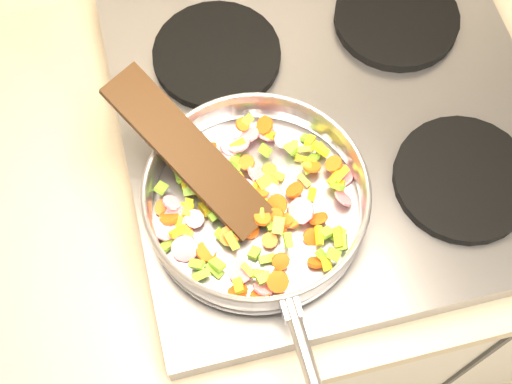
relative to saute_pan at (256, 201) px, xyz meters
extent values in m
cube|color=#939399|center=(0.14, 0.12, -0.07)|extent=(0.60, 0.60, 0.04)
cylinder|color=black|center=(0.00, -0.02, -0.04)|extent=(0.19, 0.19, 0.02)
cylinder|color=black|center=(0.28, -0.02, -0.04)|extent=(0.19, 0.19, 0.02)
cylinder|color=black|center=(0.00, 0.26, -0.04)|extent=(0.19, 0.19, 0.02)
cylinder|color=black|center=(0.28, 0.26, -0.04)|extent=(0.19, 0.19, 0.02)
cylinder|color=#9E9EA5|center=(0.00, 0.00, -0.03)|extent=(0.29, 0.29, 0.01)
torus|color=#9E9EA5|center=(0.00, 0.00, 0.00)|extent=(0.33, 0.33, 0.05)
torus|color=#9E9EA5|center=(0.00, 0.00, 0.03)|extent=(0.29, 0.29, 0.01)
cylinder|color=#9E9EA5|center=(0.01, -0.24, 0.02)|extent=(0.02, 0.19, 0.02)
cube|color=#9E9EA5|center=(0.00, -0.15, 0.02)|extent=(0.02, 0.03, 0.02)
cylinder|color=#D21442|center=(-0.12, 0.00, -0.02)|extent=(0.05, 0.05, 0.02)
cube|color=#6FAC2B|center=(-0.01, 0.07, -0.02)|extent=(0.02, 0.03, 0.02)
cylinder|color=#D21442|center=(-0.01, 0.02, -0.02)|extent=(0.04, 0.04, 0.01)
cylinder|color=#E45314|center=(0.01, 0.02, -0.01)|extent=(0.03, 0.03, 0.01)
cube|color=#6FAC2B|center=(-0.02, 0.01, -0.02)|extent=(0.03, 0.02, 0.01)
cylinder|color=#D21442|center=(0.06, 0.08, 0.00)|extent=(0.03, 0.02, 0.02)
cube|color=#6FAC2B|center=(0.07, 0.07, -0.02)|extent=(0.02, 0.02, 0.01)
cylinder|color=#D21442|center=(0.02, 0.01, -0.01)|extent=(0.04, 0.04, 0.02)
cube|color=#6FAC2B|center=(-0.01, -0.02, -0.01)|extent=(0.03, 0.02, 0.02)
cylinder|color=#E45314|center=(0.08, 0.04, -0.01)|extent=(0.03, 0.03, 0.02)
cylinder|color=#E45314|center=(0.02, -0.02, -0.01)|extent=(0.02, 0.02, 0.02)
cube|color=#6FAC2B|center=(0.08, 0.03, -0.01)|extent=(0.01, 0.02, 0.02)
cube|color=#6FAC2B|center=(-0.11, 0.05, -0.01)|extent=(0.02, 0.02, 0.02)
cylinder|color=#E45314|center=(0.03, 0.05, -0.02)|extent=(0.02, 0.02, 0.02)
cylinder|color=#E45314|center=(0.07, -0.04, -0.01)|extent=(0.04, 0.03, 0.03)
cylinder|color=#E45314|center=(-0.11, 0.01, -0.02)|extent=(0.04, 0.04, 0.02)
cube|color=gold|center=(0.09, 0.08, -0.02)|extent=(0.02, 0.02, 0.01)
cube|color=gold|center=(0.06, -0.10, -0.01)|extent=(0.01, 0.02, 0.01)
cube|color=#6FAC2B|center=(0.08, -0.06, -0.01)|extent=(0.02, 0.02, 0.01)
cube|color=#6FAC2B|center=(-0.05, 0.10, -0.02)|extent=(0.02, 0.02, 0.02)
cube|color=gold|center=(0.00, 0.09, -0.01)|extent=(0.02, 0.01, 0.01)
cube|color=#6FAC2B|center=(-0.07, -0.07, -0.02)|extent=(0.02, 0.03, 0.01)
cube|color=gold|center=(-0.05, -0.10, -0.01)|extent=(0.01, 0.02, 0.01)
cube|color=#6FAC2B|center=(-0.05, 0.00, -0.01)|extent=(0.02, 0.02, 0.01)
cylinder|color=#E45314|center=(-0.03, -0.02, -0.02)|extent=(0.03, 0.02, 0.02)
cube|color=#6FAC2B|center=(-0.09, -0.06, -0.01)|extent=(0.02, 0.02, 0.01)
cylinder|color=#D21442|center=(0.00, 0.09, -0.01)|extent=(0.03, 0.03, 0.02)
cube|color=#6FAC2B|center=(0.09, 0.05, -0.02)|extent=(0.02, 0.02, 0.02)
cylinder|color=#E45314|center=(0.00, 0.06, -0.01)|extent=(0.02, 0.02, 0.01)
cylinder|color=#D21442|center=(-0.08, -0.04, -0.02)|extent=(0.04, 0.04, 0.01)
cube|color=#6FAC2B|center=(0.02, -0.04, 0.00)|extent=(0.02, 0.03, 0.01)
cylinder|color=#D21442|center=(0.12, 0.02, -0.03)|extent=(0.04, 0.04, 0.01)
cylinder|color=#E45314|center=(-0.03, 0.05, -0.01)|extent=(0.04, 0.04, 0.01)
cube|color=gold|center=(0.10, 0.05, 0.00)|extent=(0.03, 0.02, 0.02)
cylinder|color=#E45314|center=(0.02, 0.02, 0.00)|extent=(0.03, 0.03, 0.02)
cube|color=gold|center=(-0.09, 0.02, -0.02)|extent=(0.03, 0.02, 0.01)
cube|color=gold|center=(0.04, 0.10, -0.01)|extent=(0.02, 0.02, 0.01)
cylinder|color=#D21442|center=(0.11, -0.02, -0.01)|extent=(0.03, 0.04, 0.03)
cylinder|color=#E45314|center=(-0.04, 0.09, 0.00)|extent=(0.02, 0.02, 0.02)
cube|color=#6FAC2B|center=(0.02, 0.00, -0.02)|extent=(0.01, 0.02, 0.01)
cylinder|color=#E45314|center=(0.01, 0.12, -0.01)|extent=(0.02, 0.02, 0.02)
cylinder|color=#D21442|center=(0.01, 0.04, -0.01)|extent=(0.04, 0.05, 0.04)
cylinder|color=#E45314|center=(-0.02, -0.12, -0.02)|extent=(0.03, 0.03, 0.02)
cube|color=gold|center=(0.08, 0.00, -0.02)|extent=(0.02, 0.02, 0.01)
cube|color=gold|center=(0.11, 0.00, -0.02)|extent=(0.02, 0.02, 0.01)
cube|color=gold|center=(0.04, -0.03, -0.02)|extent=(0.02, 0.02, 0.01)
cube|color=gold|center=(-0.02, 0.04, -0.01)|extent=(0.02, 0.02, 0.02)
cylinder|color=#D21442|center=(-0.02, 0.07, -0.02)|extent=(0.04, 0.03, 0.02)
cube|color=#6FAC2B|center=(0.06, -0.09, -0.01)|extent=(0.02, 0.02, 0.02)
cylinder|color=#E45314|center=(-0.10, -0.01, -0.02)|extent=(0.02, 0.02, 0.02)
cube|color=gold|center=(-0.03, -0.09, -0.01)|extent=(0.02, 0.02, 0.01)
cube|color=gold|center=(0.03, 0.04, -0.02)|extent=(0.03, 0.02, 0.01)
cube|color=#6FAC2B|center=(-0.11, 0.02, -0.02)|extent=(0.02, 0.02, 0.01)
cube|color=#6FAC2B|center=(-0.03, -0.01, -0.01)|extent=(0.02, 0.03, 0.01)
cylinder|color=#E45314|center=(0.05, 0.01, -0.01)|extent=(0.03, 0.03, 0.02)
cylinder|color=#E45314|center=(-0.05, -0.10, -0.02)|extent=(0.03, 0.03, 0.02)
cylinder|color=#E45314|center=(0.03, -0.01, -0.01)|extent=(0.03, 0.04, 0.03)
cube|color=#6FAC2B|center=(-0.09, -0.08, -0.01)|extent=(0.02, 0.02, 0.01)
cube|color=gold|center=(0.11, 0.01, -0.01)|extent=(0.02, 0.02, 0.01)
cube|color=#6FAC2B|center=(0.03, 0.07, -0.01)|extent=(0.02, 0.02, 0.02)
cylinder|color=#D21442|center=(-0.11, 0.03, -0.01)|extent=(0.02, 0.03, 0.02)
cube|color=#6FAC2B|center=(-0.03, -0.01, -0.01)|extent=(0.02, 0.02, 0.02)
cube|color=gold|center=(0.08, 0.06, -0.02)|extent=(0.03, 0.01, 0.01)
cylinder|color=#D21442|center=(-0.10, -0.04, -0.01)|extent=(0.05, 0.04, 0.03)
cylinder|color=#D21442|center=(0.02, 0.10, -0.01)|extent=(0.04, 0.04, 0.02)
cylinder|color=#E45314|center=(0.05, -0.09, -0.02)|extent=(0.03, 0.03, 0.02)
cube|color=#6FAC2B|center=(-0.05, -0.03, -0.01)|extent=(0.02, 0.03, 0.02)
cylinder|color=#D21442|center=(-0.10, 0.01, -0.02)|extent=(0.04, 0.04, 0.03)
cube|color=gold|center=(0.07, -0.06, -0.01)|extent=(0.01, 0.03, 0.01)
cube|color=#6FAC2B|center=(-0.02, 0.05, -0.01)|extent=(0.02, 0.02, 0.02)
cube|color=#6FAC2B|center=(0.11, 0.00, -0.01)|extent=(0.02, 0.02, 0.02)
cube|color=#6FAC2B|center=(-0.10, 0.00, -0.02)|extent=(0.02, 0.02, 0.02)
cube|color=gold|center=(0.02, 0.00, -0.01)|extent=(0.02, 0.01, 0.01)
cylinder|color=#D21442|center=(0.04, 0.10, -0.02)|extent=(0.04, 0.04, 0.02)
cube|color=gold|center=(-0.03, 0.01, -0.02)|extent=(0.02, 0.02, 0.01)
cube|color=#6FAC2B|center=(-0.10, -0.02, -0.01)|extent=(0.02, 0.02, 0.02)
cube|color=#6FAC2B|center=(0.09, 0.08, -0.02)|extent=(0.02, 0.02, 0.01)
cylinder|color=#E45314|center=(-0.02, -0.03, -0.02)|extent=(0.03, 0.03, 0.01)
cube|color=#6FAC2B|center=(-0.07, -0.07, -0.01)|extent=(0.02, 0.02, 0.02)
cube|color=gold|center=(0.07, 0.02, -0.02)|extent=(0.02, 0.02, 0.01)
cylinder|color=#D21442|center=(0.05, -0.03, -0.01)|extent=(0.04, 0.04, 0.03)
cube|color=#6FAC2B|center=(-0.02, -0.09, -0.01)|extent=(0.02, 0.02, 0.02)
cube|color=gold|center=(-0.11, -0.02, 0.00)|extent=(0.02, 0.02, 0.02)
cylinder|color=#E45314|center=(0.00, -0.11, 0.00)|extent=(0.03, 0.03, 0.02)
cylinder|color=#E45314|center=(0.04, -0.03, -0.02)|extent=(0.03, 0.03, 0.01)
cube|color=#6FAC2B|center=(0.03, -0.06, 0.00)|extent=(0.01, 0.02, 0.01)
cube|color=#6FAC2B|center=(0.02, 0.12, 0.00)|extent=(0.02, 0.02, 0.02)
cube|color=gold|center=(0.12, 0.01, -0.01)|extent=(0.03, 0.02, 0.01)
cube|color=#6FAC2B|center=(-0.08, 0.04, -0.01)|extent=(0.02, 0.02, 0.01)
cube|color=gold|center=(0.05, -0.02, -0.02)|extent=(0.03, 0.01, 0.01)
cube|color=gold|center=(-0.07, 0.08, -0.02)|extent=(0.02, 0.02, 0.01)
cylinder|color=#E45314|center=(-0.08, -0.04, -0.02)|extent=(0.04, 0.04, 0.02)
cylinder|color=#E45314|center=(-0.12, 0.03, -0.02)|extent=(0.03, 0.03, 0.01)
cube|color=gold|center=(-0.07, 0.01, -0.02)|extent=(0.01, 0.03, 0.02)
cube|color=#6FAC2B|center=(-0.10, -0.01, -0.02)|extent=(0.02, 0.02, 0.01)
cylinder|color=#D21442|center=(-0.02, -0.11, -0.02)|extent=(0.03, 0.03, 0.03)
cube|color=gold|center=(0.00, 0.03, -0.01)|extent=(0.02, 0.02, 0.01)
cylinder|color=#D21442|center=(-0.01, 0.09, -0.01)|extent=(0.04, 0.04, 0.01)
cube|color=#6FAC2B|center=(0.02, 0.02, 0.00)|extent=(0.02, 0.02, 0.02)
cube|color=gold|center=(-0.06, 0.07, -0.01)|extent=(0.03, 0.01, 0.02)
cube|color=#6FAC2B|center=(-0.08, 0.09, -0.02)|extent=(0.02, 0.02, 0.01)
cube|color=#6FAC2B|center=(0.09, -0.06, -0.02)|extent=(0.03, 0.02, 0.02)
cylinder|color=#E45314|center=(0.00, -0.05, -0.02)|extent=(0.03, 0.03, 0.01)
cylinder|color=#E45314|center=(0.06, -0.06, -0.02)|extent=(0.03, 0.03, 0.03)
cube|color=gold|center=(-0.09, 0.02, -0.01)|extent=(0.02, 0.03, 0.01)
cube|color=#6FAC2B|center=(-0.02, -0.10, -0.01)|extent=(0.02, 0.02, 0.01)
cube|color=#6FAC2B|center=(-0.09, 0.06, -0.01)|extent=(0.01, 0.03, 0.02)
cube|color=#6FAC2B|center=(-0.03, 0.03, -0.01)|extent=(0.02, 0.02, 0.01)
cylinder|color=#E45314|center=(0.00, -0.02, 0.00)|extent=(0.02, 0.02, 0.01)
cylinder|color=#E45314|center=(0.02, -0.03, -0.02)|extent=(0.03, 0.03, 0.02)
cube|color=#6FAC2B|center=(-0.05, 0.05, -0.02)|extent=(0.02, 0.02, 0.01)
cube|color=#6FAC2B|center=(-0.01, 0.01, 0.00)|extent=(0.02, 0.02, 0.02)
cube|color=#6FAC2B|center=(0.00, -0.07, -0.02)|extent=(0.02, 0.01, 0.01)
cube|color=#6FAC2B|center=(0.01, -0.03, -0.01)|extent=(0.02, 0.02, 0.01)
cylinder|color=#E45314|center=(0.03, -0.03, -0.01)|extent=(0.03, 0.03, 0.01)
cube|color=#6FAC2B|center=(-0.04, -0.04, 0.00)|extent=(0.02, 0.02, 0.02)
cylinder|color=#E45314|center=(-0.02, -0.02, -0.02)|extent=(0.03, 0.02, 0.03)
cube|color=#6FAC2B|center=(-0.03, 0.07, -0.02)|extent=(0.02, 0.02, 0.02)
cube|color=gold|center=(0.11, 0.06, -0.02)|extent=(0.01, 0.02, 0.02)
cube|color=#6FAC2B|center=(-0.04, -0.02, -0.02)|extent=(0.03, 0.03, 0.01)
cube|color=gold|center=(-0.08, 0.06, -0.01)|extent=(0.01, 0.02, 0.01)
cube|color=#6FAC2B|center=(0.08, -0.09, 0.00)|extent=(0.02, 0.02, 0.02)
cube|color=#6FAC2B|center=(0.06, 0.07, -0.01)|extent=(0.02, 0.02, 0.01)
cylinder|color=#E45314|center=(0.05, -0.02, -0.02)|extent=(0.03, 0.03, 0.02)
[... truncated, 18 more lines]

